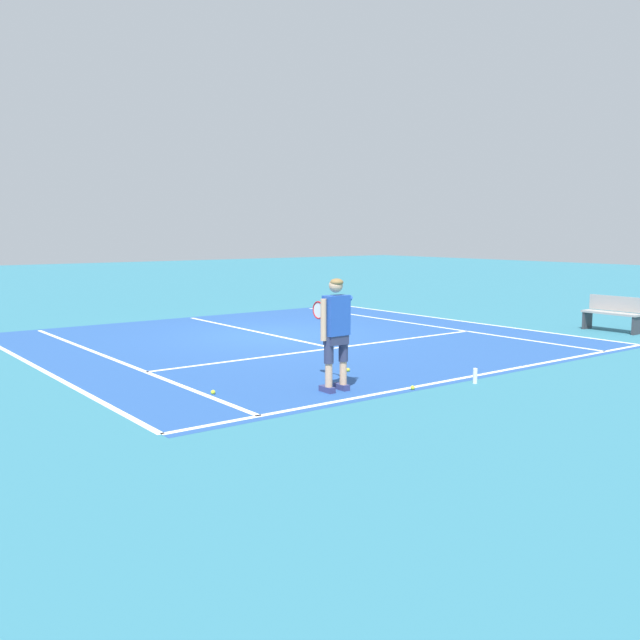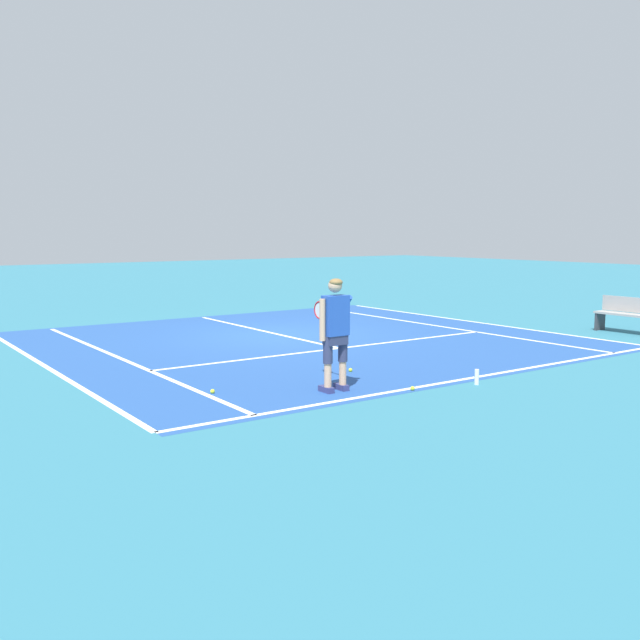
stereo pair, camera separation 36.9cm
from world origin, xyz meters
name	(u,v)px [view 1 (the left image)]	position (x,y,z in m)	size (l,w,h in m)	color
ground_plane	(272,335)	(0.00, 0.00, 0.00)	(80.00, 80.00, 0.00)	teal
court_inner_surface	(295,340)	(0.00, -0.93, 0.00)	(10.98, 10.43, 0.00)	#234C93
line_baseline	(469,377)	(0.00, -5.95, 0.00)	(10.98, 0.10, 0.01)	white
line_service	(334,348)	(0.00, -2.32, 0.00)	(8.23, 0.10, 0.01)	white
line_centre_service	(252,331)	(0.00, 0.88, 0.00)	(0.10, 6.40, 0.01)	white
line_singles_left	(116,360)	(-4.12, -0.93, 0.00)	(0.10, 10.03, 0.01)	white
line_singles_right	(425,325)	(4.12, -0.93, 0.00)	(0.10, 10.03, 0.01)	white
line_doubles_left	(40,369)	(-5.49, -0.93, 0.00)	(0.10, 10.03, 0.01)	white
line_doubles_right	(461,321)	(5.49, -0.93, 0.00)	(0.10, 10.03, 0.01)	white
tennis_player	(335,326)	(-2.41, -5.41, 0.99)	(0.63, 1.12, 1.71)	navy
tennis_ball_near_feet	(413,388)	(-1.42, -6.06, 0.03)	(0.07, 0.07, 0.07)	#CCE02D
tennis_ball_by_baseline	(213,392)	(-3.99, -4.48, 0.03)	(0.07, 0.07, 0.07)	#CCE02D
tennis_ball_mid_court	(348,370)	(-1.32, -4.38, 0.03)	(0.07, 0.07, 0.07)	#CCE02D
courtside_bench	(613,313)	(6.92, -4.45, 0.45)	(0.40, 1.40, 0.85)	#9E9993
water_bottle	(475,376)	(-0.31, -6.34, 0.12)	(0.07, 0.07, 0.25)	white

